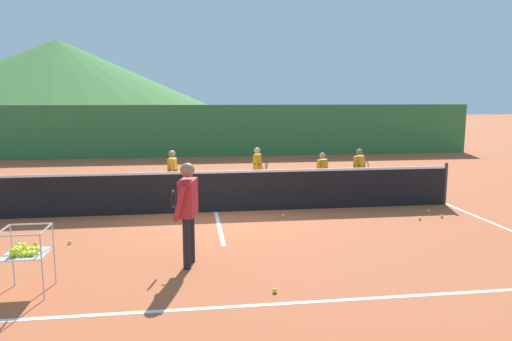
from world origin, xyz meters
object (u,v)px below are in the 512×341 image
ball_cart (24,251)px  tennis_ball_3 (442,216)px  tennis_ball_2 (283,216)px  tennis_ball_6 (420,218)px  tennis_ball_0 (70,242)px  tennis_ball_7 (35,243)px  student_3 (359,167)px  student_2 (322,170)px  student_1 (258,165)px  student_0 (173,171)px  tennis_ball_1 (428,211)px  instructor (188,205)px  tennis_ball_4 (275,290)px  tennis_net (216,191)px

ball_cart → tennis_ball_3: bearing=21.4°
tennis_ball_2 → tennis_ball_6: size_ratio=1.00×
tennis_ball_0 → tennis_ball_7: same height
student_3 → tennis_ball_7: size_ratio=18.48×
student_2 → tennis_ball_7: (-6.32, -3.46, -0.68)m
student_1 → tennis_ball_2: student_1 is taller
student_0 → tennis_ball_0: bearing=-117.7°
tennis_ball_1 → tennis_ball_2: (-3.44, -0.00, 0.00)m
tennis_ball_3 → tennis_ball_6: (-0.58, -0.12, 0.00)m
instructor → student_0: bearing=94.7°
student_0 → ball_cart: bearing=-107.9°
student_2 → tennis_ball_2: (-1.48, -2.10, -0.68)m
tennis_ball_0 → tennis_ball_3: 7.78m
ball_cart → tennis_ball_3: size_ratio=13.22×
tennis_ball_3 → tennis_ball_4: size_ratio=1.00×
tennis_net → tennis_ball_0: 3.50m
tennis_ball_1 → tennis_ball_0: bearing=-169.9°
student_3 → tennis_ball_4: student_3 is taller
tennis_ball_2 → tennis_ball_0: bearing=-162.1°
student_1 → tennis_ball_1: size_ratio=18.56×
ball_cart → student_1: bearing=57.9°
student_2 → tennis_ball_3: student_2 is taller
tennis_ball_0 → tennis_ball_6: same height
tennis_ball_2 → tennis_ball_6: 2.98m
ball_cart → tennis_ball_0: bearing=89.1°
ball_cart → student_0: bearing=72.1°
tennis_ball_6 → tennis_ball_7: size_ratio=1.00×
tennis_net → tennis_ball_1: bearing=-8.3°
student_0 → tennis_ball_6: size_ratio=19.51×
tennis_ball_2 → tennis_ball_3: bearing=-8.5°
instructor → tennis_ball_6: bearing=23.3°
ball_cart → tennis_ball_6: ball_cart is taller
student_1 → tennis_ball_3: 5.13m
tennis_ball_6 → tennis_ball_3: bearing=11.4°
instructor → tennis_ball_6: instructor is taller
student_3 → student_1: bearing=165.0°
tennis_ball_2 → tennis_ball_4: (-0.92, -4.04, 0.00)m
tennis_ball_4 → tennis_ball_7: same height
tennis_ball_1 → tennis_ball_2: 3.44m
tennis_ball_3 → tennis_ball_7: bearing=-174.2°
ball_cart → student_3: bearing=40.5°
student_0 → tennis_ball_0: 3.87m
tennis_ball_4 → tennis_ball_7: size_ratio=1.00×
ball_cart → tennis_ball_3: 8.36m
tennis_ball_4 → tennis_ball_6: 5.12m
student_0 → tennis_ball_7: size_ratio=19.51×
tennis_ball_3 → tennis_ball_7: same height
tennis_ball_3 → student_2: bearing=127.6°
instructor → tennis_ball_2: instructor is taller
student_3 → tennis_ball_7: 8.30m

